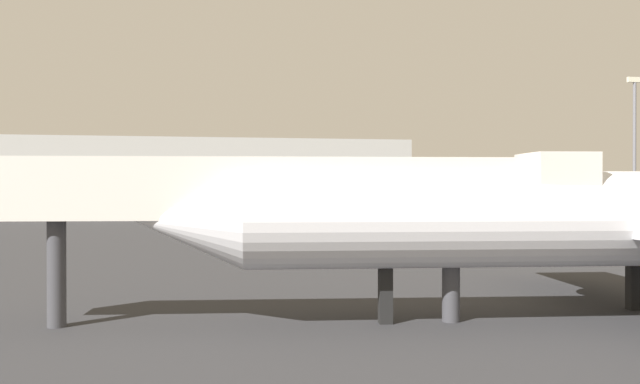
{
  "coord_description": "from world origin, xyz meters",
  "views": [
    {
      "loc": [
        -2.51,
        -9.55,
        5.27
      ],
      "look_at": [
        7.22,
        43.2,
        4.92
      ],
      "focal_mm": 38.89,
      "sensor_mm": 36.0,
      "label": 1
    }
  ],
  "objects_px": {
    "airplane_at_gate": "(633,219)",
    "light_mast_right": "(634,141)",
    "airplane_far_left": "(380,212)",
    "jet_bridge": "(312,192)"
  },
  "relations": [
    {
      "from": "airplane_at_gate",
      "to": "light_mast_right",
      "type": "distance_m",
      "value": 86.91
    },
    {
      "from": "airplane_far_left",
      "to": "jet_bridge",
      "type": "bearing_deg",
      "value": -126.49
    },
    {
      "from": "light_mast_right",
      "to": "airplane_at_gate",
      "type": "bearing_deg",
      "value": -124.94
    },
    {
      "from": "airplane_far_left",
      "to": "light_mast_right",
      "type": "height_order",
      "value": "light_mast_right"
    },
    {
      "from": "airplane_at_gate",
      "to": "light_mast_right",
      "type": "bearing_deg",
      "value": -119.47
    },
    {
      "from": "airplane_at_gate",
      "to": "light_mast_right",
      "type": "xyz_separation_m",
      "value": [
        49.54,
        70.91,
        8.38
      ]
    },
    {
      "from": "airplane_at_gate",
      "to": "airplane_far_left",
      "type": "height_order",
      "value": "airplane_at_gate"
    },
    {
      "from": "airplane_at_gate",
      "to": "airplane_far_left",
      "type": "relative_size",
      "value": 1.7
    },
    {
      "from": "jet_bridge",
      "to": "light_mast_right",
      "type": "relative_size",
      "value": 1.08
    },
    {
      "from": "light_mast_right",
      "to": "jet_bridge",
      "type": "bearing_deg",
      "value": -131.89
    }
  ]
}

